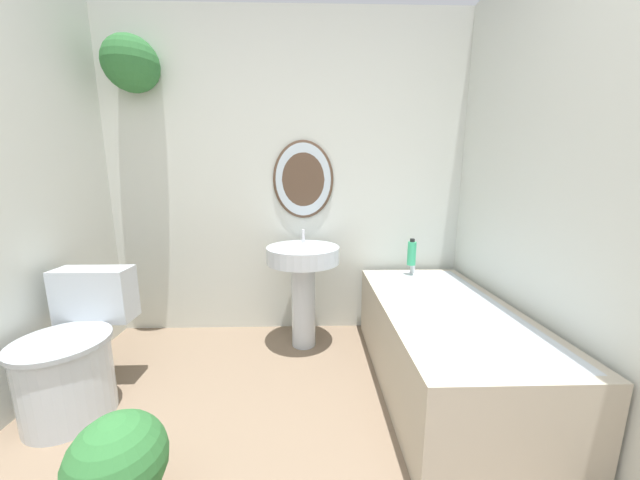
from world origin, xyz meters
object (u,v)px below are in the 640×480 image
Objects in this scene: pedestal_sink at (303,274)px; bathtub at (443,343)px; potted_plant at (119,473)px; toilet at (74,357)px; shampoo_bottle at (412,253)px.

bathtub is (0.83, -0.48, -0.28)m from pedestal_sink.
pedestal_sink is 1.00m from bathtub.
bathtub is at bearing 28.79° from potted_plant.
shampoo_bottle is at bearing 20.32° from toilet.
pedestal_sink reaches higher than bathtub.
toilet is 2.02m from bathtub.
toilet is 3.57× the size of shampoo_bottle.
potted_plant is (-1.42, -0.78, -0.03)m from bathtub.
shampoo_bottle is at bearing 7.26° from pedestal_sink.
bathtub is 7.32× the size of shampoo_bottle.
pedestal_sink is at bearing 28.16° from toilet.
potted_plant is (-1.39, -1.36, -0.43)m from shampoo_bottle.
potted_plant is (0.59, -0.63, -0.06)m from toilet.
pedestal_sink is 4.23× the size of shampoo_bottle.
toilet is 1.63× the size of potted_plant.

